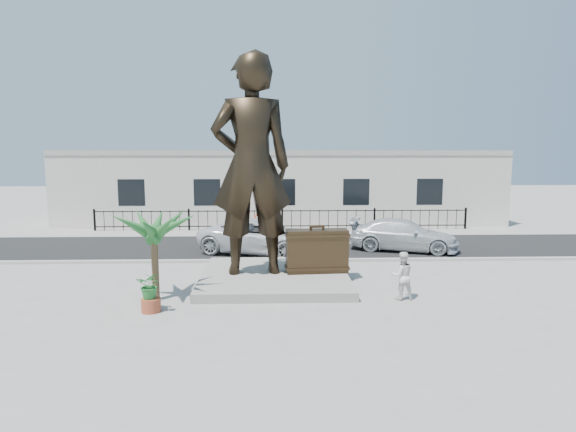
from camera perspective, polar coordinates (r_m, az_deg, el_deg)
name	(u,v)px	position (r m, az deg, el deg)	size (l,w,h in m)	color
ground	(290,293)	(16.09, 0.23, -9.11)	(100.00, 100.00, 0.00)	#9E9991
street	(284,246)	(23.86, -0.46, -3.54)	(40.00, 7.00, 0.01)	black
curb	(286,261)	(20.42, -0.22, -5.30)	(40.00, 0.25, 0.12)	#A5A399
far_sidewalk	(283,232)	(27.79, -0.65, -1.93)	(40.00, 2.50, 0.02)	#9E9991
plinth	(275,277)	(17.48, -1.60, -7.23)	(5.20, 5.20, 0.30)	gray
fence	(282,220)	(28.49, -0.69, -0.49)	(22.00, 0.10, 1.20)	black
building	(281,188)	(32.49, -0.84, 3.36)	(28.00, 7.00, 4.40)	silver
statue	(251,165)	(17.02, -4.36, 5.99)	(2.81, 1.84, 7.70)	black
suitcase	(317,251)	(17.43, 3.44, -4.15)	(2.20, 0.70, 1.55)	#352616
tourist	(402,276)	(15.66, 13.35, -6.88)	(0.74, 0.58, 1.53)	white
car_white	(261,236)	(22.02, -3.19, -2.41)	(2.60, 5.64, 1.57)	silver
car_silver	(403,235)	(23.31, 13.51, -2.19)	(2.04, 5.01, 1.45)	silver
worker	(263,215)	(27.88, -2.96, 0.08)	(1.22, 0.70, 1.88)	#F2400C
palm_tree	(156,300)	(15.96, -15.33, -9.52)	(1.80, 1.80, 3.20)	#205825
planter	(151,305)	(14.79, -15.93, -10.12)	(0.56, 0.56, 0.40)	#9C4529
shrub	(150,285)	(14.63, -16.02, -7.89)	(0.72, 0.62, 0.80)	#24702E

